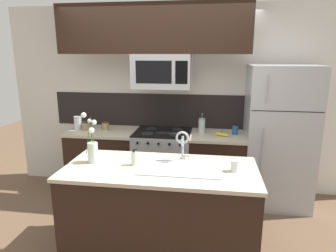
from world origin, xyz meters
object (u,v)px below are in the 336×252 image
drinking_glass (235,166)px  microwave (162,71)px  stove_range (163,164)px  storage_jar_medium (86,126)px  storage_jar_tall (78,123)px  french_press (202,126)px  banana_bunch (222,134)px  flower_vase (92,149)px  storage_jar_short (105,126)px  sink_faucet (182,141)px  refrigerator (278,137)px  dish_soap_bottle (134,158)px  coffee_tin (235,130)px

drinking_glass → microwave: bearing=125.4°
stove_range → storage_jar_medium: 1.19m
storage_jar_tall → stove_range: bearing=-0.0°
stove_range → french_press: bearing=6.6°
banana_bunch → flower_vase: (-1.29, -1.15, 0.12)m
microwave → storage_jar_tall: bearing=179.0°
stove_range → storage_jar_short: size_ratio=8.57×
sink_faucet → refrigerator: bearing=42.8°
banana_bunch → french_press: bearing=156.1°
banana_bunch → sink_faucet: 1.07m
flower_vase → dish_soap_bottle: bearing=-2.2°
refrigerator → sink_faucet: 1.56m
coffee_tin → dish_soap_bottle: bearing=-129.2°
french_press → drinking_glass: (0.35, -1.30, -0.05)m
refrigerator → french_press: 0.99m
coffee_tin → banana_bunch: bearing=-147.0°
coffee_tin → storage_jar_tall: bearing=-178.7°
banana_bunch → storage_jar_short: bearing=176.5°
microwave → banana_bunch: size_ratio=3.92×
banana_bunch → french_press: (-0.27, 0.12, 0.08)m
microwave → drinking_glass: microwave is taller
drinking_glass → flower_vase: bearing=178.6°
stove_range → sink_faucet: 1.27m
stove_range → microwave: (0.00, -0.02, 1.27)m
microwave → flower_vase: 1.46m
sink_faucet → drinking_glass: bearing=-22.9°
storage_jar_short → french_press: 1.34m
dish_soap_bottle → drinking_glass: size_ratio=1.59×
storage_jar_tall → french_press: 1.73m
storage_jar_medium → flower_vase: size_ratio=0.25×
storage_jar_medium → microwave: bearing=0.7°
storage_jar_tall → storage_jar_short: storage_jar_tall is taller
storage_jar_short → drinking_glass: size_ratio=1.05×
coffee_tin → drinking_glass: size_ratio=1.06×
storage_jar_medium → banana_bunch: 1.87m
stove_range → coffee_tin: bearing=3.0°
microwave → storage_jar_short: (-0.82, 0.06, -0.77)m
storage_jar_tall → coffee_tin: size_ratio=1.70×
storage_jar_medium → storage_jar_short: bearing=15.7°
banana_bunch → storage_jar_medium: bearing=179.2°
storage_jar_tall → drinking_glass: 2.42m
storage_jar_medium → dish_soap_bottle: (1.00, -1.19, 0.01)m
refrigerator → flower_vase: bearing=-148.4°
microwave → french_press: size_ratio=2.79×
microwave → refrigerator: 1.71m
refrigerator → storage_jar_medium: size_ratio=14.81×
storage_jar_short → dish_soap_bottle: 1.47m
storage_jar_tall → banana_bunch: 2.00m
drinking_glass → refrigerator: bearing=63.4°
microwave → drinking_glass: 1.69m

